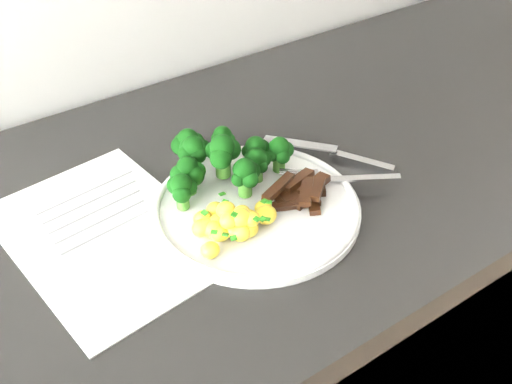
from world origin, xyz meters
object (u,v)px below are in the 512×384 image
(plate, at_px, (256,207))
(broccoli, at_px, (221,158))
(recipe_paper, at_px, (107,234))
(beef_strips, at_px, (302,192))
(knife, at_px, (344,157))
(potatoes, at_px, (232,223))
(fork, at_px, (342,177))

(plate, height_order, broccoli, broccoli)
(broccoli, bearing_deg, recipe_paper, -179.41)
(beef_strips, distance_m, knife, 0.11)
(plate, relative_size, beef_strips, 2.61)
(beef_strips, height_order, knife, beef_strips)
(beef_strips, bearing_deg, plate, 161.06)
(recipe_paper, relative_size, beef_strips, 3.14)
(recipe_paper, xyz_separation_m, potatoes, (0.12, -0.08, 0.02))
(beef_strips, bearing_deg, recipe_paper, 159.47)
(fork, bearing_deg, broccoli, 144.31)
(fork, relative_size, knife, 0.80)
(recipe_paper, bearing_deg, potatoes, -35.97)
(fork, height_order, knife, fork)
(potatoes, distance_m, knife, 0.21)
(potatoes, bearing_deg, fork, -0.57)
(fork, distance_m, knife, 0.06)
(beef_strips, height_order, fork, beef_strips)
(broccoli, bearing_deg, beef_strips, -53.63)
(recipe_paper, height_order, plate, plate)
(recipe_paper, relative_size, fork, 2.42)
(recipe_paper, distance_m, fork, 0.29)
(broccoli, relative_size, potatoes, 1.59)
(knife, bearing_deg, broccoli, 163.71)
(plate, xyz_separation_m, broccoli, (-0.01, 0.07, 0.04))
(recipe_paper, xyz_separation_m, fork, (0.28, -0.09, 0.02))
(recipe_paper, bearing_deg, plate, -21.05)
(potatoes, bearing_deg, broccoli, 64.71)
(recipe_paper, height_order, beef_strips, beef_strips)
(plate, bearing_deg, beef_strips, -18.94)
(recipe_paper, height_order, fork, fork)
(plate, distance_m, knife, 0.16)
(broccoli, relative_size, fork, 1.39)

